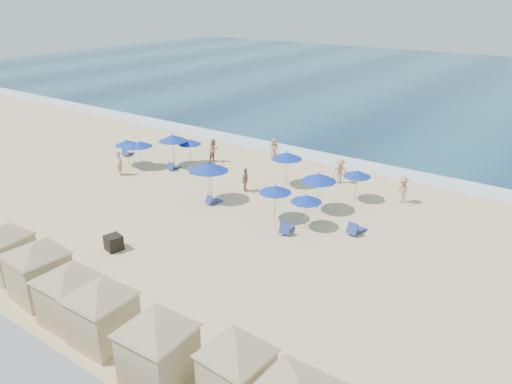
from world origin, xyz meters
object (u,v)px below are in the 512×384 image
at_px(cabana_1, 37,263).
at_px(umbrella_6, 211,167).
at_px(umbrella_0, 127,143).
at_px(beachgoer_1, 214,150).
at_px(umbrella_2, 173,138).
at_px(umbrella_9, 357,173).
at_px(umbrella_3, 133,144).
at_px(umbrella_7, 287,156).
at_px(beachgoer_4, 274,149).
at_px(trash_bin, 114,243).
at_px(cabana_5, 236,363).
at_px(umbrella_8, 275,189).
at_px(umbrella_1, 140,144).
at_px(cabana_4, 157,341).
at_px(cabana_3, 101,306).
at_px(beachgoer_0, 120,163).
at_px(umbrella_4, 190,142).
at_px(umbrella_10, 319,177).
at_px(cabana_0, 4,244).
at_px(umbrella_11, 306,199).
at_px(beachgoer_2, 245,180).
at_px(beachgoer_5, 340,171).
at_px(beachgoer_3, 403,190).
at_px(cabana_2, 68,288).
at_px(umbrella_5, 208,167).

xyz_separation_m(cabana_1, umbrella_6, (-0.95, 12.90, 0.60)).
bearing_deg(umbrella_0, beachgoer_1, 42.31).
height_order(umbrella_2, umbrella_9, umbrella_2).
distance_m(umbrella_3, umbrella_7, 12.09).
bearing_deg(beachgoer_4, umbrella_6, -104.83).
height_order(trash_bin, umbrella_2, umbrella_2).
bearing_deg(cabana_5, beachgoer_4, 120.86).
bearing_deg(umbrella_8, umbrella_6, 179.69).
relative_size(umbrella_0, umbrella_1, 0.96).
relative_size(cabana_4, umbrella_9, 2.19).
xyz_separation_m(umbrella_7, beachgoer_1, (-7.39, 0.91, -1.22)).
relative_size(cabana_3, umbrella_3, 2.08).
height_order(umbrella_1, umbrella_6, umbrella_6).
bearing_deg(cabana_1, umbrella_3, 124.76).
bearing_deg(umbrella_3, umbrella_9, 13.93).
xyz_separation_m(trash_bin, beachgoer_0, (-8.73, 7.86, 0.51)).
xyz_separation_m(umbrella_4, umbrella_10, (12.51, -2.01, 0.39)).
bearing_deg(cabana_0, umbrella_11, 54.49).
relative_size(beachgoer_0, beachgoer_2, 1.10).
relative_size(beachgoer_0, beachgoer_4, 1.08).
bearing_deg(beachgoer_5, umbrella_8, -143.35).
bearing_deg(umbrella_11, umbrella_3, 175.25).
xyz_separation_m(beachgoer_0, beachgoer_3, (18.90, 7.13, -0.02)).
bearing_deg(cabana_2, umbrella_10, 80.01).
bearing_deg(beachgoer_0, umbrella_10, -143.86).
bearing_deg(beachgoer_5, umbrella_4, 144.89).
distance_m(cabana_0, beachgoer_4, 22.21).
relative_size(cabana_2, umbrella_6, 1.69).
xyz_separation_m(cabana_3, umbrella_1, (-14.34, 15.06, 0.27)).
bearing_deg(beachgoer_2, cabana_0, 151.64).
xyz_separation_m(umbrella_0, beachgoer_1, (4.97, 4.52, -0.89)).
distance_m(cabana_1, beachgoer_3, 21.84).
height_order(umbrella_11, beachgoer_0, umbrella_11).
bearing_deg(beachgoer_3, umbrella_10, -84.64).
distance_m(umbrella_2, umbrella_11, 14.32).
height_order(trash_bin, umbrella_4, umbrella_4).
relative_size(umbrella_0, umbrella_2, 0.82).
height_order(cabana_4, umbrella_6, cabana_4).
bearing_deg(cabana_1, beachgoer_1, 107.11).
height_order(umbrella_0, beachgoer_2, umbrella_0).
relative_size(cabana_0, beachgoer_4, 2.62).
height_order(cabana_2, beachgoer_1, cabana_2).
xyz_separation_m(umbrella_1, umbrella_5, (8.49, -1.90, 0.41)).
bearing_deg(cabana_2, umbrella_11, 75.71).
xyz_separation_m(umbrella_8, umbrella_10, (1.46, 2.62, 0.25)).
height_order(umbrella_4, beachgoer_5, umbrella_4).
relative_size(umbrella_7, beachgoer_1, 1.32).
xyz_separation_m(umbrella_3, umbrella_10, (15.41, 1.18, 0.31)).
distance_m(umbrella_4, umbrella_10, 12.68).
bearing_deg(umbrella_1, umbrella_2, 45.75).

